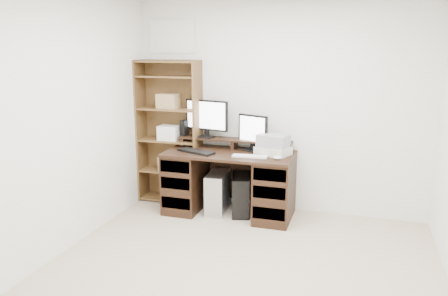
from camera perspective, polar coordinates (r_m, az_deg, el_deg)
The scene contains 14 objects.
room at distance 3.32m, azimuth 0.85°, elevation 0.82°, with size 3.54×4.04×2.54m.
desk at distance 5.20m, azimuth 0.70°, elevation -4.44°, with size 1.50×0.70×0.75m.
riser_shelf at distance 5.28m, azimuth 1.36°, elevation 0.92°, with size 1.40×0.22×0.12m.
monitor_wide at distance 5.33m, azimuth -2.28°, elevation 4.13°, with size 0.57×0.19×0.46m.
monitor_small at distance 5.16m, azimuth 3.79°, elevation 2.19°, with size 0.38×0.21×0.43m.
speaker at distance 5.49m, azimuth -5.24°, elevation 2.64°, with size 0.08×0.08×0.19m, color black.
keyboard_black at distance 5.11m, azimuth -3.65°, elevation -0.45°, with size 0.47×0.16×0.03m, color black.
keyboard_white at distance 4.89m, azimuth 3.38°, elevation -1.09°, with size 0.39×0.12×0.02m, color white.
mouse at distance 4.82m, azimuth 6.96°, elevation -1.28°, with size 0.09×0.06×0.04m, color white.
printer at distance 5.02m, azimuth 6.43°, elevation -0.37°, with size 0.36×0.27×0.09m, color beige.
basket at distance 4.99m, azimuth 6.46°, elevation 0.93°, with size 0.33×0.24×0.14m, color #8F9498.
tower_silver at distance 5.30m, azimuth -0.84°, elevation -5.78°, with size 0.21×0.48×0.48m, color #ACAEB3.
tower_black at distance 5.25m, azimuth 2.22°, elevation -6.07°, with size 0.32×0.51×0.47m.
bookshelf at distance 5.56m, azimuth -7.08°, elevation 2.23°, with size 0.80×0.30×1.80m.
Camera 1 is at (0.92, -3.11, 1.96)m, focal length 35.00 mm.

